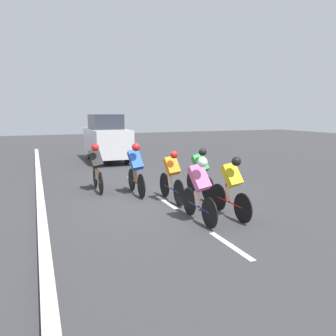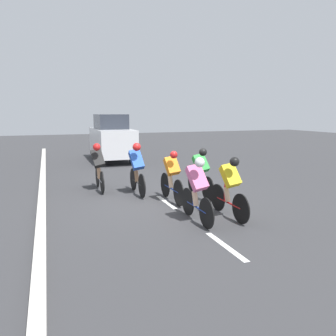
{
  "view_description": "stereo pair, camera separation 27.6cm",
  "coord_description": "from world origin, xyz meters",
  "px_view_note": "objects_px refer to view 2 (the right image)",
  "views": [
    {
      "loc": [
        3.23,
        8.35,
        2.43
      ],
      "look_at": [
        -0.05,
        0.28,
        0.95
      ],
      "focal_mm": 35.0,
      "sensor_mm": 36.0,
      "label": 1
    },
    {
      "loc": [
        2.98,
        8.45,
        2.43
      ],
      "look_at": [
        -0.05,
        0.28,
        0.95
      ],
      "focal_mm": 35.0,
      "sensor_mm": 36.0,
      "label": 2
    }
  ],
  "objects_px": {
    "support_car": "(112,138)",
    "cyclist_pink": "(197,188)",
    "cyclist_yellow": "(230,186)",
    "cyclist_blue": "(137,167)",
    "cyclist_green": "(201,172)",
    "cyclist_black": "(98,166)",
    "cyclist_orange": "(172,176)"
  },
  "relations": [
    {
      "from": "support_car",
      "to": "cyclist_pink",
      "type": "bearing_deg",
      "value": 89.79
    },
    {
      "from": "cyclist_pink",
      "to": "cyclist_yellow",
      "type": "relative_size",
      "value": 0.96
    },
    {
      "from": "cyclist_yellow",
      "to": "cyclist_blue",
      "type": "relative_size",
      "value": 1.01
    },
    {
      "from": "cyclist_pink",
      "to": "cyclist_green",
      "type": "bearing_deg",
      "value": -118.18
    },
    {
      "from": "cyclist_green",
      "to": "support_car",
      "type": "distance_m",
      "value": 8.37
    },
    {
      "from": "cyclist_blue",
      "to": "cyclist_pink",
      "type": "bearing_deg",
      "value": 101.24
    },
    {
      "from": "cyclist_pink",
      "to": "cyclist_green",
      "type": "distance_m",
      "value": 2.11
    },
    {
      "from": "cyclist_black",
      "to": "cyclist_orange",
      "type": "bearing_deg",
      "value": 129.95
    },
    {
      "from": "cyclist_pink",
      "to": "cyclist_yellow",
      "type": "distance_m",
      "value": 0.86
    },
    {
      "from": "cyclist_black",
      "to": "cyclist_yellow",
      "type": "xyz_separation_m",
      "value": [
        -2.44,
        3.77,
        -0.03
      ]
    },
    {
      "from": "cyclist_black",
      "to": "cyclist_blue",
      "type": "bearing_deg",
      "value": 138.21
    },
    {
      "from": "cyclist_green",
      "to": "cyclist_black",
      "type": "bearing_deg",
      "value": -37.3
    },
    {
      "from": "cyclist_green",
      "to": "cyclist_blue",
      "type": "xyz_separation_m",
      "value": [
        1.58,
        -1.07,
        0.07
      ]
    },
    {
      "from": "cyclist_yellow",
      "to": "cyclist_black",
      "type": "bearing_deg",
      "value": -57.1
    },
    {
      "from": "cyclist_orange",
      "to": "cyclist_black",
      "type": "distance_m",
      "value": 2.62
    },
    {
      "from": "cyclist_orange",
      "to": "support_car",
      "type": "bearing_deg",
      "value": -89.55
    },
    {
      "from": "cyclist_orange",
      "to": "support_car",
      "type": "xyz_separation_m",
      "value": [
        0.06,
        -8.35,
        0.42
      ]
    },
    {
      "from": "support_car",
      "to": "cyclist_orange",
      "type": "bearing_deg",
      "value": 90.45
    },
    {
      "from": "cyclist_black",
      "to": "support_car",
      "type": "relative_size",
      "value": 0.4
    },
    {
      "from": "cyclist_yellow",
      "to": "cyclist_blue",
      "type": "height_order",
      "value": "cyclist_blue"
    },
    {
      "from": "cyclist_green",
      "to": "cyclist_yellow",
      "type": "height_order",
      "value": "cyclist_green"
    },
    {
      "from": "cyclist_orange",
      "to": "cyclist_black",
      "type": "height_order",
      "value": "cyclist_black"
    },
    {
      "from": "cyclist_yellow",
      "to": "support_car",
      "type": "relative_size",
      "value": 0.41
    },
    {
      "from": "cyclist_orange",
      "to": "cyclist_yellow",
      "type": "bearing_deg",
      "value": 113.27
    },
    {
      "from": "cyclist_yellow",
      "to": "cyclist_blue",
      "type": "distance_m",
      "value": 3.22
    },
    {
      "from": "cyclist_pink",
      "to": "cyclist_black",
      "type": "distance_m",
      "value": 4.13
    },
    {
      "from": "cyclist_black",
      "to": "cyclist_green",
      "type": "relative_size",
      "value": 0.99
    },
    {
      "from": "cyclist_orange",
      "to": "support_car",
      "type": "relative_size",
      "value": 0.42
    },
    {
      "from": "support_car",
      "to": "cyclist_green",
      "type": "bearing_deg",
      "value": 96.59
    },
    {
      "from": "cyclist_orange",
      "to": "support_car",
      "type": "height_order",
      "value": "support_car"
    },
    {
      "from": "cyclist_pink",
      "to": "support_car",
      "type": "distance_m",
      "value": 10.17
    },
    {
      "from": "cyclist_black",
      "to": "support_car",
      "type": "height_order",
      "value": "support_car"
    }
  ]
}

